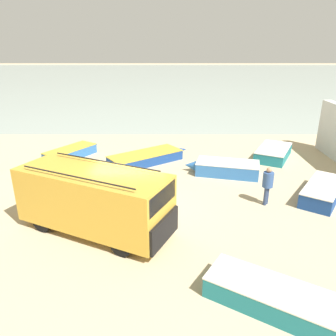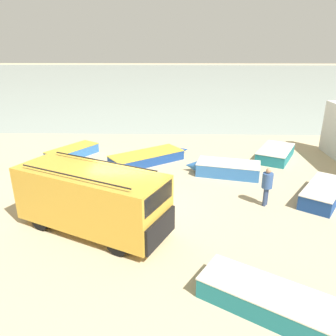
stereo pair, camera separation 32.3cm
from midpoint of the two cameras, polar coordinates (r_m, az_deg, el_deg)
ground_plane at (r=12.89m, az=-7.07°, el=-8.23°), size 200.00×200.00×0.00m
sea_water at (r=63.49m, az=-1.52°, el=15.32°), size 120.00×80.00×0.01m
parked_van at (r=11.62m, az=-13.53°, el=-5.27°), size 5.74×4.12×2.37m
fishing_rowboat_0 at (r=15.55m, az=24.88°, el=-3.50°), size 2.96×3.66×0.65m
fishing_rowboat_1 at (r=9.09m, az=19.73°, el=-21.45°), size 4.51×3.26×0.60m
fishing_rowboat_2 at (r=19.97m, az=-16.84°, el=2.65°), size 2.76×3.57×0.56m
fishing_rowboat_4 at (r=16.77m, az=9.23°, el=0.01°), size 3.88×2.14×0.66m
fishing_rowboat_5 at (r=19.94m, az=17.43°, el=2.65°), size 2.85×3.81×0.63m
fishing_rowboat_6 at (r=18.31m, az=-4.13°, el=1.86°), size 4.62×3.71×0.55m
fisherman_3 at (r=13.79m, az=16.28°, el=-2.44°), size 0.43×0.43×1.63m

